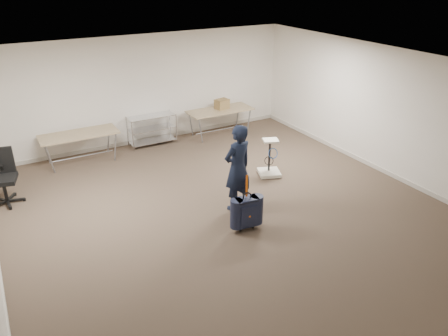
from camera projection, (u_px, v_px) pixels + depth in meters
ground at (233, 216)px, 8.30m from camera, size 9.00×9.00×0.00m
room_shell at (200, 185)px, 9.37m from camera, size 8.00×9.00×9.00m
folding_table_left at (79, 136)px, 10.29m from camera, size 1.80×0.75×0.73m
folding_table_right at (220, 112)px, 11.97m from camera, size 1.80×0.75×0.73m
wire_shelf at (152, 129)px, 11.42m from camera, size 1.22×0.47×0.80m
person at (238, 168)px, 8.24m from camera, size 0.70×0.53×1.72m
suitcase at (247, 212)px, 7.73m from camera, size 0.42×0.28×1.09m
office_chair at (5, 187)px, 8.66m from camera, size 0.67×0.67×1.11m
equipment_cart at (269, 166)px, 9.83m from camera, size 0.61×0.61×0.86m
cardboard_box at (222, 104)px, 11.97m from camera, size 0.40×0.33×0.27m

